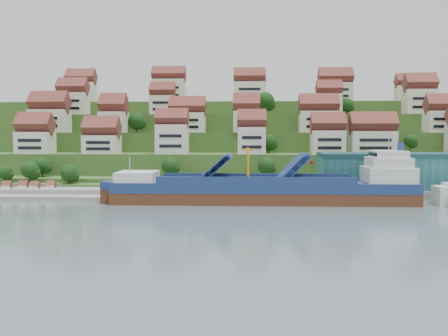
{
  "coord_description": "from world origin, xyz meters",
  "views": [
    {
      "loc": [
        2.09,
        -125.63,
        17.78
      ],
      "look_at": [
        -5.25,
        14.0,
        8.0
      ],
      "focal_mm": 40.0,
      "sensor_mm": 36.0,
      "label": 1
    }
  ],
  "objects": [
    {
      "name": "hillside",
      "position": [
        0.0,
        103.55,
        10.66
      ],
      "size": [
        260.0,
        128.0,
        31.0
      ],
      "color": "#2D4C1E",
      "rests_on": "ground"
    },
    {
      "name": "cargo_ship",
      "position": [
        7.57,
        1.01,
        3.24
      ],
      "size": [
        76.53,
        12.53,
        16.93
      ],
      "rotation": [
        0.0,
        0.0,
        0.01
      ],
      "color": "#522B19",
      "rests_on": "ground"
    },
    {
      "name": "flagpole",
      "position": [
        18.11,
        10.0,
        6.88
      ],
      "size": [
        1.28,
        0.16,
        8.0
      ],
      "color": "gray",
      "rests_on": "quay"
    },
    {
      "name": "ground",
      "position": [
        0.0,
        0.0,
        0.0
      ],
      "size": [
        300.0,
        300.0,
        0.0
      ],
      "primitive_type": "plane",
      "color": "slate",
      "rests_on": "ground"
    },
    {
      "name": "hillside_village",
      "position": [
        -1.53,
        60.52,
        24.28
      ],
      "size": [
        157.59,
        62.91,
        29.62
      ],
      "color": "beige",
      "rests_on": "ground"
    },
    {
      "name": "beach_huts",
      "position": [
        -60.0,
        10.75,
        2.1
      ],
      "size": [
        14.4,
        3.7,
        2.2
      ],
      "color": "white",
      "rests_on": "pebble_beach"
    },
    {
      "name": "warehouse",
      "position": [
        52.0,
        17.0,
        7.2
      ],
      "size": [
        60.0,
        15.0,
        10.0
      ],
      "primitive_type": "cube",
      "color": "#266267",
      "rests_on": "quay"
    },
    {
      "name": "quay",
      "position": [
        20.0,
        15.0,
        1.1
      ],
      "size": [
        180.0,
        14.0,
        2.2
      ],
      "primitive_type": "cube",
      "color": "gray",
      "rests_on": "ground"
    },
    {
      "name": "pebble_beach",
      "position": [
        -58.0,
        12.0,
        0.5
      ],
      "size": [
        45.0,
        20.0,
        1.0
      ],
      "primitive_type": "cube",
      "color": "gray",
      "rests_on": "ground"
    },
    {
      "name": "hillside_trees",
      "position": [
        -13.37,
        49.16,
        18.45
      ],
      "size": [
        130.72,
        62.3,
        30.61
      ],
      "color": "#173C14",
      "rests_on": "ground"
    }
  ]
}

